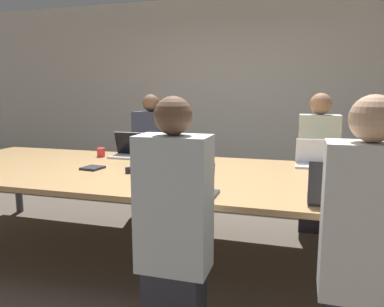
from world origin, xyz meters
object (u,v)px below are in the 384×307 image
object	(u,v)px
laptop_near_right	(338,193)
stapler	(134,169)
person_far_midleft	(152,156)
cup_far_midleft	(101,152)
person_far_right	(317,165)
laptop_far_midleft	(129,150)
person_near_midright	(174,228)
laptop_far_right	(313,159)
person_near_right	(364,248)
laptop_near_midright	(191,186)

from	to	relation	value
laptop_near_right	stapler	bearing A→B (deg)	-17.72
person_far_midleft	cup_far_midleft	bearing A→B (deg)	-117.06
laptop_near_right	person_far_right	xyz separation A→B (m)	(-0.06, 1.64, -0.14)
person_far_right	cup_far_midleft	size ratio (longest dim) A/B	15.36
laptop_far_midleft	person_far_midleft	bearing A→B (deg)	87.52
person_far_right	person_near_midright	size ratio (longest dim) A/B	1.01
cup_far_midleft	stapler	distance (m)	0.90
laptop_near_right	person_far_midleft	bearing A→B (deg)	-41.88
laptop_far_midleft	cup_far_midleft	world-z (taller)	laptop_far_midleft
laptop_far_right	cup_far_midleft	distance (m)	2.14
person_near_right	cup_far_midleft	world-z (taller)	person_near_right
person_far_right	laptop_near_right	bearing A→B (deg)	-88.01
laptop_near_right	person_near_right	bearing A→B (deg)	100.04
laptop_far_midleft	person_far_midleft	distance (m)	0.57
laptop_near_right	person_far_right	bearing A→B (deg)	-88.01
cup_far_midleft	stapler	bearing A→B (deg)	-42.30
person_far_midleft	person_near_midright	distance (m)	2.44
laptop_far_right	stapler	size ratio (longest dim) A/B	2.13
cup_far_midleft	laptop_near_midright	world-z (taller)	laptop_near_midright
laptop_far_right	cup_far_midleft	size ratio (longest dim) A/B	3.47
person_far_midleft	laptop_near_midright	distance (m)	2.08
person_far_right	stapler	size ratio (longest dim) A/B	9.40
person_far_right	person_near_midright	distance (m)	2.26
laptop_far_right	laptop_near_midright	world-z (taller)	laptop_far_right
laptop_far_midleft	cup_far_midleft	bearing A→B (deg)	-165.39
person_far_midleft	stapler	world-z (taller)	person_far_midleft
laptop_far_right	person_far_right	size ratio (longest dim) A/B	0.23
laptop_near_midright	stapler	xyz separation A→B (m)	(-0.68, 0.58, -0.04)
laptop_far_midleft	person_near_midright	size ratio (longest dim) A/B	0.25
laptop_near_midright	stapler	bearing A→B (deg)	-40.37
laptop_near_right	person_far_midleft	world-z (taller)	person_far_midleft
person_far_midleft	person_near_midright	bearing A→B (deg)	-64.55
laptop_far_right	person_near_midright	xyz separation A→B (m)	(-0.77, -1.68, -0.14)
person_near_right	person_near_midright	size ratio (longest dim) A/B	1.01
person_near_right	laptop_near_midright	bearing A→B (deg)	-22.55
person_near_right	person_near_midright	distance (m)	0.97
laptop_near_midright	laptop_near_right	bearing A→B (deg)	-175.44
person_far_right	person_near_right	bearing A→B (deg)	-86.16
laptop_far_midleft	laptop_near_midright	xyz separation A→B (m)	(1.05, -1.26, -0.00)
cup_far_midleft	stapler	xyz separation A→B (m)	(0.66, -0.61, -0.02)
laptop_far_midleft	laptop_far_right	bearing A→B (deg)	0.84
stapler	person_near_midright	bearing A→B (deg)	-24.75
person_far_midleft	person_near_midright	size ratio (longest dim) A/B	0.99
person_near_midright	stapler	size ratio (longest dim) A/B	9.35
person_far_midleft	person_near_midright	xyz separation A→B (m)	(1.05, -2.20, 0.01)
person_far_right	laptop_near_midright	world-z (taller)	person_far_right
person_near_right	laptop_near_midright	xyz separation A→B (m)	(-0.99, 0.41, 0.13)
laptop_near_right	laptop_near_midright	bearing A→B (deg)	4.56
person_far_right	person_far_midleft	size ratio (longest dim) A/B	1.01
person_far_midleft	person_near_midright	world-z (taller)	person_near_midright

